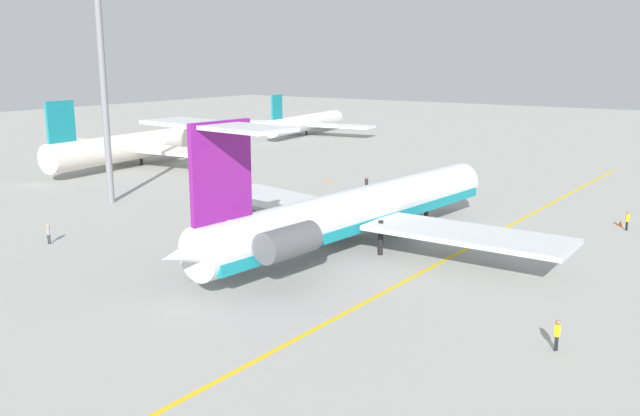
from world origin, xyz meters
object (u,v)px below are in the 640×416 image
Objects in this scene: main_jetliner at (352,211)px; ground_crew_starboard at (48,231)px; ground_crew_near_nose at (557,331)px; ground_crew_near_tail at (366,182)px; airliner_far_right at (308,122)px; airliner_mid_right at (145,145)px; light_mast at (101,51)px; ground_crew_portside at (627,218)px; safety_cone_nose at (620,223)px; safety_cone_tail at (329,181)px.

main_jetliner is 23.06× the size of ground_crew_starboard.
ground_crew_near_nose is 43.95m from ground_crew_near_tail.
airliner_far_right reaches higher than ground_crew_starboard.
main_jetliner is at bearing -0.16° from ground_crew_near_nose.
airliner_mid_right is 37.19m from ground_crew_near_tail.
airliner_far_right is at bearing 17.07° from light_mast.
light_mast is (-18.62, 48.47, 14.84)m from ground_crew_portside.
main_jetliner is 21.46× the size of ground_crew_near_tail.
ground_crew_near_tail reaches higher than ground_crew_near_nose.
airliner_far_right is 82.67m from ground_crew_portside.
main_jetliner reaches higher than safety_cone_nose.
safety_cone_tail is at bearing -50.31° from ground_crew_starboard.
airliner_far_right is (44.95, 2.71, -0.41)m from airliner_mid_right.
main_jetliner is at bearing -151.60° from ground_crew_near_tail.
main_jetliner is 71.41× the size of safety_cone_nose.
ground_crew_near_tail is (21.01, 10.96, -1.96)m from main_jetliner.
safety_cone_tail is 0.02× the size of light_mast.
safety_cone_tail is at bearing -149.42° from airliner_far_right.
airliner_far_right is 59.69m from ground_crew_near_tail.
ground_crew_portside is at bearing -148.96° from safety_cone_nose.
airliner_far_right is 15.85× the size of ground_crew_near_tail.
airliner_far_right is 16.47× the size of ground_crew_near_nose.
ground_crew_near_nose is at bearing -144.91° from airliner_far_right.
main_jetliner is at bearing 140.39° from safety_cone_nose.
ground_crew_near_tail is 27.82m from safety_cone_nose.
ground_crew_near_tail is at bearing -93.72° from airliner_mid_right.
safety_cone_nose is (-0.12, -64.94, -2.69)m from airliner_mid_right.
ground_crew_near_nose is 53.66m from light_mast.
airliner_mid_right reaches higher than safety_cone_nose.
airliner_mid_right reaches higher than airliner_far_right.
airliner_far_right reaches higher than safety_cone_tail.
safety_cone_tail is at bearing 70.55° from ground_crew_near_tail.
ground_crew_portside is 54.00m from light_mast.
ground_crew_portside is (29.73, 1.89, 0.01)m from ground_crew_near_nose.
ground_crew_near_tail is (31.69, 30.46, 0.04)m from ground_crew_near_nose.
ground_crew_near_tail is at bearing -145.74° from airliner_far_right.
ground_crew_portside is 0.06× the size of light_mast.
airliner_far_right is 0.98× the size of light_mast.
ground_crew_near_nose is 0.99× the size of ground_crew_portside.
safety_cone_nose is 1.00× the size of safety_cone_tail.
safety_cone_nose is (1.29, 0.78, -0.85)m from ground_crew_portside.
ground_crew_near_tail is at bearing 88.63° from safety_cone_nose.
airliner_far_right is 83.96m from ground_crew_starboard.
ground_crew_near_tail is 1.07× the size of ground_crew_starboard.
ground_crew_portside is at bearing -93.07° from ground_crew_near_tail.
main_jetliner is 1.33× the size of light_mast.
safety_cone_tail is (2.54, 6.88, -0.88)m from ground_crew_near_tail.
light_mast is (-19.92, 47.69, 15.69)m from safety_cone_nose.
main_jetliner is 29.68m from safety_cone_tail.
ground_crew_near_tail is (0.54, -37.15, -1.80)m from airliner_mid_right.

